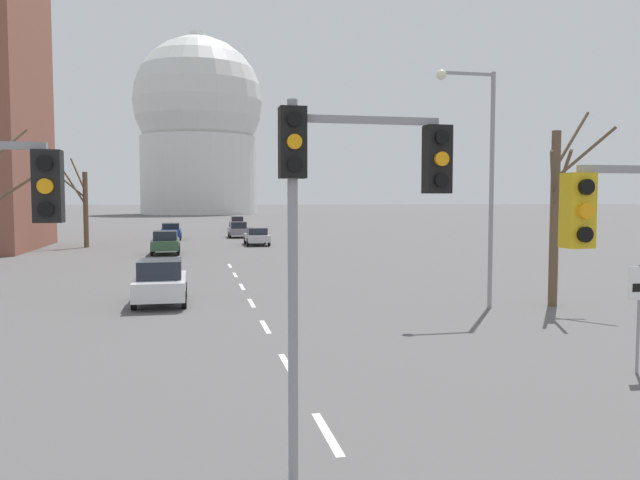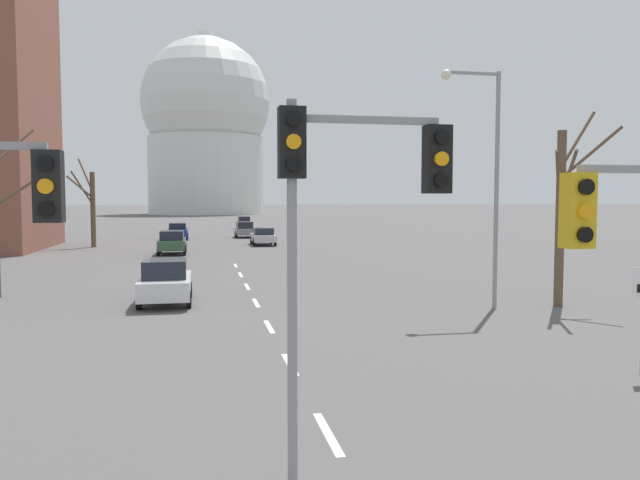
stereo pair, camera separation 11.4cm
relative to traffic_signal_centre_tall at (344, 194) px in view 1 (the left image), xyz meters
The scene contains 19 objects.
lane_stripe_1 4.40m from the traffic_signal_centre_tall, 85.12° to the left, with size 0.16×2.00×0.01m, color silver.
lane_stripe_2 7.43m from the traffic_signal_centre_tall, 88.64° to the left, with size 0.16×2.00×0.01m, color silver.
lane_stripe_3 11.47m from the traffic_signal_centre_tall, 89.21° to the left, with size 0.16×2.00×0.01m, color silver.
lane_stripe_4 15.76m from the traffic_signal_centre_tall, 89.44° to the left, with size 0.16×2.00×0.01m, color silver.
lane_stripe_5 20.14m from the traffic_signal_centre_tall, 89.57° to the left, with size 0.16×2.00×0.01m, color silver.
lane_stripe_6 24.57m from the traffic_signal_centre_tall, 89.65° to the left, with size 0.16×2.00×0.01m, color silver.
lane_stripe_7 29.02m from the traffic_signal_centre_tall, 89.71° to the left, with size 0.16×2.00×0.01m, color silver.
traffic_signal_centre_tall is the anchor object (origin of this frame).
speed_limit_sign 9.07m from the traffic_signal_centre_tall, 26.13° to the left, with size 0.60×0.08×2.50m.
street_lamp_right 14.93m from the traffic_signal_centre_tall, 56.70° to the left, with size 2.24×0.36×8.49m.
sedan_near_left 45.13m from the traffic_signal_centre_tall, 85.62° to the left, with size 1.95×4.51×1.50m.
sedan_near_right 73.47m from the traffic_signal_centre_tall, 87.04° to the left, with size 1.81×4.52×1.66m.
sedan_mid_centre 55.76m from the traffic_signal_centre_tall, 87.28° to the left, with size 1.93×3.83×1.61m.
sedan_far_left 53.70m from the traffic_signal_centre_tall, 94.26° to the left, with size 1.93×4.47×1.62m.
sedan_far_right 37.63m from the traffic_signal_centre_tall, 95.93° to the left, with size 1.97×3.87×1.69m.
sedan_distant_centre 16.45m from the traffic_signal_centre_tall, 101.57° to the left, with size 1.94×4.03×1.69m.
bare_tree_left_near 46.46m from the traffic_signal_centre_tall, 103.17° to the left, with size 1.95×3.16×7.35m.
bare_tree_right_near 16.62m from the traffic_signal_centre_tall, 47.93° to the left, with size 2.86×2.73×7.30m.
capitol_dome 158.03m from the traffic_signal_centre_tall, 89.95° to the left, with size 32.96×32.96×46.55m.
Camera 1 is at (-2.22, -2.61, 3.99)m, focal length 35.00 mm.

